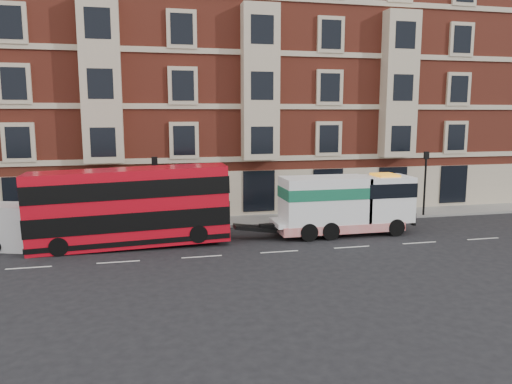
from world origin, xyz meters
TOP-DOWN VIEW (x-y plane):
  - ground at (0.00, 0.00)m, footprint 120.00×120.00m
  - sidewalk at (0.00, 7.50)m, footprint 90.00×3.00m
  - victorian_terrace at (0.50, 15.00)m, footprint 45.00×12.00m
  - lamp_post_west at (-6.00, 6.20)m, footprint 0.35×0.15m
  - lamp_post_east at (12.00, 6.20)m, footprint 0.35×0.15m
  - double_decker_bus at (-7.44, 2.79)m, footprint 10.31×2.37m
  - tow_truck at (4.62, 2.79)m, footprint 8.25×2.44m
  - box_van at (-12.50, 3.39)m, footprint 4.89×3.20m
  - pedestrian at (-13.95, 6.15)m, footprint 0.69×0.57m

SIDE VIEW (x-z plane):
  - ground at x=0.00m, z-range 0.00..0.00m
  - sidewalk at x=0.00m, z-range 0.00..0.15m
  - pedestrian at x=-13.95m, z-range 0.15..1.76m
  - box_van at x=-12.50m, z-range -0.02..2.35m
  - tow_truck at x=4.62m, z-range 0.10..3.54m
  - double_decker_bus at x=-7.44m, z-range 0.12..4.30m
  - lamp_post_west at x=-6.00m, z-range 0.50..4.85m
  - lamp_post_east at x=12.00m, z-range 0.50..4.85m
  - victorian_terrace at x=0.50m, z-range -0.13..20.27m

